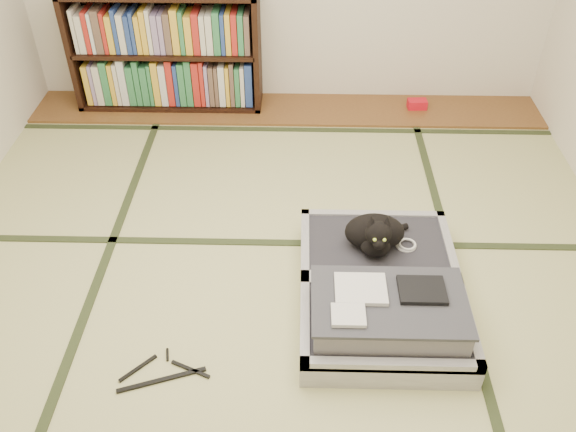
{
  "coord_description": "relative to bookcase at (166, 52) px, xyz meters",
  "views": [
    {
      "loc": [
        0.11,
        -2.31,
        2.41
      ],
      "look_at": [
        0.05,
        0.35,
        0.25
      ],
      "focal_mm": 38.0,
      "sensor_mm": 36.0,
      "label": 1
    }
  ],
  "objects": [
    {
      "name": "cable_coil",
      "position": [
        1.63,
        -1.86,
        -0.28
      ],
      "size": [
        0.12,
        0.12,
        0.03
      ],
      "color": "white",
      "rests_on": "suitcase"
    },
    {
      "name": "wood_strip",
      "position": [
        0.92,
        -0.07,
        -0.44
      ],
      "size": [
        4.0,
        0.5,
        0.02
      ],
      "primitive_type": "cube",
      "color": "brown",
      "rests_on": "ground"
    },
    {
      "name": "tatami_borders",
      "position": [
        0.92,
        -1.57,
        -0.45
      ],
      "size": [
        4.0,
        4.5,
        0.01
      ],
      "color": "#2D381E",
      "rests_on": "ground"
    },
    {
      "name": "cat",
      "position": [
        1.45,
        -1.89,
        -0.18
      ],
      "size": [
        0.37,
        0.37,
        0.3
      ],
      "color": "black",
      "rests_on": "suitcase"
    },
    {
      "name": "red_item",
      "position": [
        1.96,
        -0.04,
        -0.4
      ],
      "size": [
        0.15,
        0.1,
        0.07
      ],
      "primitive_type": "cube",
      "rotation": [
        0.0,
        0.0,
        0.05
      ],
      "color": "red",
      "rests_on": "wood_strip"
    },
    {
      "name": "suitcase",
      "position": [
        1.47,
        -2.17,
        -0.34
      ],
      "size": [
        0.84,
        1.12,
        0.33
      ],
      "color": "#B5B4BA",
      "rests_on": "floor"
    },
    {
      "name": "bookcase",
      "position": [
        0.0,
        0.0,
        0.0
      ],
      "size": [
        1.44,
        0.33,
        0.92
      ],
      "color": "black",
      "rests_on": "wood_strip"
    },
    {
      "name": "room_shell",
      "position": [
        0.92,
        -2.07,
        1.01
      ],
      "size": [
        4.5,
        4.5,
        4.5
      ],
      "color": "white",
      "rests_on": "ground"
    },
    {
      "name": "floor",
      "position": [
        0.92,
        -2.07,
        -0.45
      ],
      "size": [
        4.5,
        4.5,
        0.0
      ],
      "primitive_type": "plane",
      "color": "#C5C383",
      "rests_on": "ground"
    },
    {
      "name": "hanger",
      "position": [
        0.4,
        -2.62,
        -0.44
      ],
      "size": [
        0.43,
        0.26,
        0.01
      ],
      "color": "black",
      "rests_on": "floor"
    }
  ]
}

